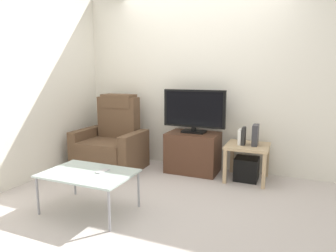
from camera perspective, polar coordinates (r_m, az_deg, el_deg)
ground_plane at (r=3.58m, az=0.74°, el=-12.69°), size 6.40×6.40×0.00m
wall_back at (r=4.37m, az=6.44°, el=8.87°), size 6.40×0.06×2.60m
wall_side at (r=4.37m, az=-22.93°, el=8.15°), size 0.06×4.48×2.60m
tv_stand at (r=4.23m, az=4.86°, el=-5.08°), size 0.72×0.49×0.57m
television at (r=4.13m, az=5.06°, el=3.06°), size 0.89×0.20×0.60m
recliner_armchair at (r=4.50m, az=-10.80°, el=-3.13°), size 0.98×0.78×1.08m
side_table at (r=3.99m, az=15.13°, el=-4.60°), size 0.54×0.54×0.48m
subwoofer_box at (r=4.06m, az=14.97°, el=-8.01°), size 0.30×0.30×0.30m
book_leftmost at (r=3.95m, az=13.77°, el=-2.07°), size 0.04×0.12×0.20m
book_middle at (r=3.94m, az=14.46°, el=-1.89°), size 0.04×0.13×0.23m
game_console at (r=3.94m, az=16.58°, el=-1.69°), size 0.07×0.20×0.27m
coffee_table at (r=3.11m, az=-15.13°, el=-9.11°), size 0.90×0.60×0.41m
cell_phone at (r=3.09m, az=-12.61°, el=-8.55°), size 0.09×0.16×0.01m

